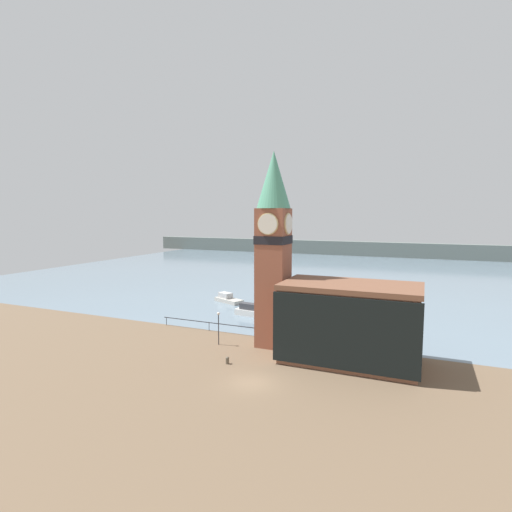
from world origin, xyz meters
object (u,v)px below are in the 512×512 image
object	(u,v)px
mooring_bollard_near	(227,360)
boat_near	(255,312)
pier_building	(350,323)
boat_far	(228,299)
lamp_post	(218,322)
clock_tower	(273,244)

from	to	relation	value
mooring_bollard_near	boat_near	bearing A→B (deg)	104.73
pier_building	mooring_bollard_near	size ratio (longest dim) A/B	18.51
pier_building	mooring_bollard_near	world-z (taller)	pier_building
pier_building	boat_far	world-z (taller)	pier_building
boat_far	boat_near	bearing A→B (deg)	-17.05
boat_far	lamp_post	bearing A→B (deg)	-41.72
pier_building	boat_far	xyz separation A→B (m)	(-23.43, 19.40, -3.41)
pier_building	boat_far	distance (m)	30.60
clock_tower	mooring_bollard_near	size ratio (longest dim) A/B	29.46
mooring_bollard_near	lamp_post	distance (m)	6.34
mooring_bollard_near	pier_building	bearing A→B (deg)	26.18
clock_tower	boat_near	world-z (taller)	clock_tower
boat_far	mooring_bollard_near	world-z (taller)	boat_far
boat_near	mooring_bollard_near	size ratio (longest dim) A/B	9.16
clock_tower	boat_near	size ratio (longest dim) A/B	3.21
lamp_post	clock_tower	bearing A→B (deg)	21.54
clock_tower	lamp_post	size ratio (longest dim) A/B	5.71
pier_building	boat_far	bearing A→B (deg)	140.38
pier_building	mooring_bollard_near	bearing A→B (deg)	-153.82
clock_tower	boat_far	world-z (taller)	clock_tower
boat_near	lamp_post	distance (m)	13.36
pier_building	lamp_post	xyz separation A→B (m)	(-14.40, -0.58, -1.31)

